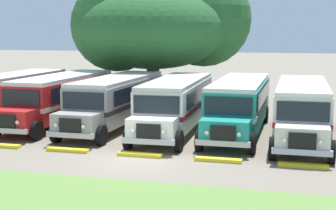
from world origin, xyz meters
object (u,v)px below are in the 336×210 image
at_px(parked_bus_slot_0, 10,95).
at_px(parked_bus_slot_2, 116,99).
at_px(parked_bus_slot_4, 239,103).
at_px(parked_bus_slot_3, 176,102).
at_px(parked_bus_slot_1, 61,96).
at_px(parked_bus_slot_5, 302,108).
at_px(broad_shade_tree, 159,25).

relative_size(parked_bus_slot_0, parked_bus_slot_2, 1.00).
bearing_deg(parked_bus_slot_4, parked_bus_slot_0, -90.32).
bearing_deg(parked_bus_slot_3, parked_bus_slot_4, 95.88).
bearing_deg(parked_bus_slot_2, parked_bus_slot_0, -89.81).
height_order(parked_bus_slot_1, parked_bus_slot_3, same).
xyz_separation_m(parked_bus_slot_0, parked_bus_slot_5, (17.25, -0.83, 0.00)).
height_order(parked_bus_slot_3, parked_bus_slot_5, same).
height_order(parked_bus_slot_1, parked_bus_slot_5, same).
xyz_separation_m(parked_bus_slot_0, broad_shade_tree, (6.95, 8.72, 4.26)).
bearing_deg(parked_bus_slot_1, parked_bus_slot_4, 90.50).
bearing_deg(parked_bus_slot_2, parked_bus_slot_4, 92.13).
height_order(parked_bus_slot_0, parked_bus_slot_5, same).
xyz_separation_m(parked_bus_slot_2, parked_bus_slot_4, (7.03, 0.08, 0.00)).
bearing_deg(broad_shade_tree, parked_bus_slot_1, -112.53).
distance_m(parked_bus_slot_2, parked_bus_slot_4, 7.03).
bearing_deg(parked_bus_slot_1, parked_bus_slot_5, 87.52).
bearing_deg(parked_bus_slot_4, parked_bus_slot_5, 76.84).
bearing_deg(parked_bus_slot_2, parked_bus_slot_3, 85.61).
relative_size(parked_bus_slot_3, parked_bus_slot_4, 1.00).
relative_size(parked_bus_slot_2, parked_bus_slot_3, 1.00).
xyz_separation_m(parked_bus_slot_0, parked_bus_slot_3, (10.57, -0.52, 0.00)).
bearing_deg(parked_bus_slot_0, parked_bus_slot_1, 92.67).
relative_size(parked_bus_slot_0, parked_bus_slot_4, 1.00).
xyz_separation_m(parked_bus_slot_4, broad_shade_tree, (-7.02, 8.79, 4.26)).
relative_size(parked_bus_slot_0, parked_bus_slot_1, 1.00).
relative_size(parked_bus_slot_5, broad_shade_tree, 0.85).
bearing_deg(broad_shade_tree, parked_bus_slot_3, -68.64).
bearing_deg(parked_bus_slot_0, parked_bus_slot_4, 91.33).
height_order(parked_bus_slot_2, parked_bus_slot_5, same).
distance_m(parked_bus_slot_0, parked_bus_slot_4, 13.98).
distance_m(parked_bus_slot_0, parked_bus_slot_3, 10.58).
bearing_deg(parked_bus_slot_3, parked_bus_slot_1, -96.33).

